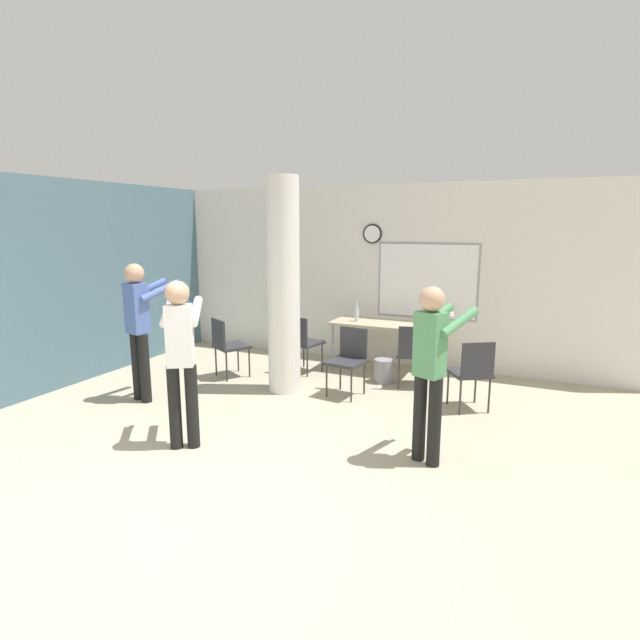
{
  "coord_description": "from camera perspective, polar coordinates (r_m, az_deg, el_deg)",
  "views": [
    {
      "loc": [
        2.41,
        -2.55,
        2.2
      ],
      "look_at": [
        0.15,
        2.53,
        1.13
      ],
      "focal_mm": 28.0,
      "sensor_mm": 36.0,
      "label": 1
    }
  ],
  "objects": [
    {
      "name": "ground_plane",
      "position": [
        4.15,
        -17.62,
        -21.69
      ],
      "size": [
        24.0,
        24.0,
        0.0
      ],
      "primitive_type": "plane",
      "color": "#ADA389"
    },
    {
      "name": "wall_left_accent",
      "position": [
        7.82,
        -25.4,
        3.99
      ],
      "size": [
        0.12,
        7.0,
        2.8
      ],
      "color": "slate",
      "rests_on": "ground_plane"
    },
    {
      "name": "wall_back",
      "position": [
        8.02,
        6.5,
        5.13
      ],
      "size": [
        8.0,
        0.15,
        2.8
      ],
      "color": "silver",
      "rests_on": "ground_plane"
    },
    {
      "name": "support_pillar",
      "position": [
        6.49,
        -4.2,
        3.81
      ],
      "size": [
        0.43,
        0.43,
        2.8
      ],
      "color": "silver",
      "rests_on": "ground_plane"
    },
    {
      "name": "folding_table",
      "position": [
        7.53,
        6.81,
        -0.72
      ],
      "size": [
        1.41,
        0.65,
        0.75
      ],
      "color": "tan",
      "rests_on": "ground_plane"
    },
    {
      "name": "bottle_on_table",
      "position": [
        7.55,
        4.2,
        0.69
      ],
      "size": [
        0.06,
        0.06,
        0.29
      ],
      "color": "silver",
      "rests_on": "folding_table"
    },
    {
      "name": "waste_bin",
      "position": [
        7.12,
        7.3,
        -5.77
      ],
      "size": [
        0.27,
        0.27,
        0.33
      ],
      "color": "gray",
      "rests_on": "ground_plane"
    },
    {
      "name": "chair_table_right",
      "position": [
        6.88,
        10.57,
        -3.49
      ],
      "size": [
        0.54,
        0.54,
        0.87
      ],
      "color": "#2D2D33",
      "rests_on": "ground_plane"
    },
    {
      "name": "chair_mid_room",
      "position": [
        6.18,
        16.99,
        -5.44
      ],
      "size": [
        0.61,
        0.61,
        0.87
      ],
      "color": "#2D2D33",
      "rests_on": "ground_plane"
    },
    {
      "name": "chair_near_pillar",
      "position": [
        7.33,
        -10.55,
        -2.6
      ],
      "size": [
        0.6,
        0.6,
        0.87
      ],
      "color": "#2D2D33",
      "rests_on": "ground_plane"
    },
    {
      "name": "chair_table_left",
      "position": [
        7.41,
        -2.04,
        -2.27
      ],
      "size": [
        0.53,
        0.53,
        0.87
      ],
      "color": "#2D2D33",
      "rests_on": "ground_plane"
    },
    {
      "name": "chair_table_front",
      "position": [
        6.5,
        3.28,
        -4.17
      ],
      "size": [
        0.5,
        0.5,
        0.87
      ],
      "color": "#2D2D33",
      "rests_on": "ground_plane"
    },
    {
      "name": "person_watching_back",
      "position": [
        6.55,
        -19.92,
        -0.13
      ],
      "size": [
        0.5,
        0.68,
        1.73
      ],
      "color": "black",
      "rests_on": "ground_plane"
    },
    {
      "name": "person_playing_side",
      "position": [
        4.65,
        12.59,
        -4.59
      ],
      "size": [
        0.54,
        0.69,
        1.66
      ],
      "color": "black",
      "rests_on": "ground_plane"
    },
    {
      "name": "person_playing_front",
      "position": [
        5.04,
        -15.62,
        -3.43
      ],
      "size": [
        0.58,
        0.67,
        1.68
      ],
      "color": "black",
      "rests_on": "ground_plane"
    }
  ]
}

